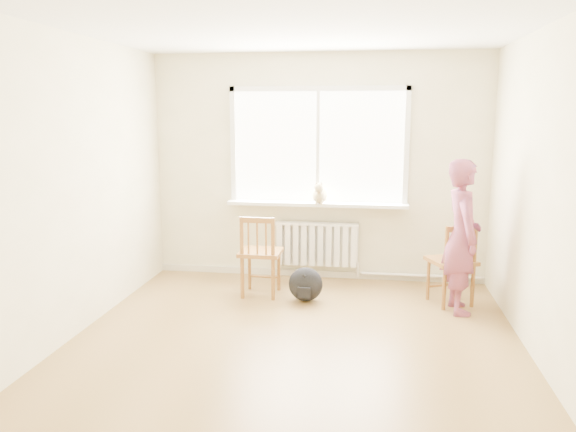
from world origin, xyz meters
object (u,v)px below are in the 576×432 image
at_px(person, 462,237).
at_px(backpack, 306,284).
at_px(chair_left, 260,255).
at_px(chair_right, 454,264).
at_px(cat, 320,194).

xyz_separation_m(person, backpack, (-1.58, 0.07, -0.60)).
distance_m(chair_left, person, 2.14).
distance_m(chair_right, backpack, 1.57).
bearing_deg(cat, chair_right, -22.44).
height_order(chair_left, person, person).
bearing_deg(person, backpack, 80.24).
relative_size(chair_left, person, 0.58).
relative_size(chair_right, person, 0.56).
bearing_deg(chair_left, cat, -132.41).
height_order(person, cat, person).
distance_m(person, cat, 1.73).
distance_m(chair_right, person, 0.38).
relative_size(cat, backpack, 1.12).
distance_m(person, backpack, 1.69).
bearing_deg(backpack, chair_left, 169.10).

